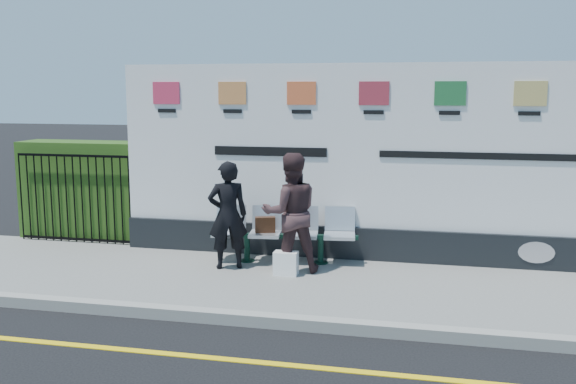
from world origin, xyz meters
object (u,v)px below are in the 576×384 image
object	(u,v)px
bench	(284,247)
woman_left	(228,215)
billboard	(373,176)
woman_right	(291,213)

from	to	relation	value
bench	woman_left	distance (m)	1.04
woman_left	billboard	bearing A→B (deg)	-177.98
billboard	bench	world-z (taller)	billboard
billboard	woman_left	bearing A→B (deg)	-154.03
woman_left	woman_right	distance (m)	0.94
woman_left	woman_right	xyz separation A→B (m)	(0.94, 0.02, 0.07)
woman_left	woman_right	size ratio (longest dim) A/B	0.92
billboard	woman_right	bearing A→B (deg)	-138.23
woman_right	woman_left	bearing A→B (deg)	-21.09
woman_left	woman_right	bearing A→B (deg)	157.23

